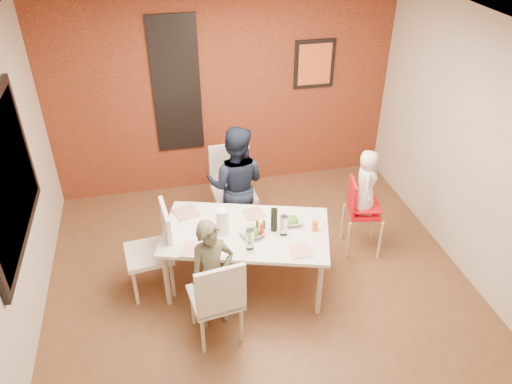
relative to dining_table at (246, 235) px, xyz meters
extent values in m
plane|color=brown|center=(0.14, -0.15, -0.64)|extent=(4.50, 4.50, 0.00)
cube|color=white|center=(0.14, -0.15, 2.06)|extent=(4.50, 4.50, 0.02)
cube|color=beige|center=(0.14, 2.10, 0.71)|extent=(4.50, 0.02, 2.70)
cube|color=beige|center=(-2.11, -0.15, 0.71)|extent=(0.02, 4.50, 2.70)
cube|color=beige|center=(2.39, -0.15, 0.71)|extent=(0.02, 4.50, 2.70)
cube|color=maroon|center=(0.14, 2.08, 0.71)|extent=(4.50, 0.02, 2.70)
cube|color=black|center=(-2.08, 0.05, 0.91)|extent=(0.05, 1.70, 1.30)
cube|color=black|center=(-2.06, 0.05, 0.91)|extent=(0.02, 1.55, 1.15)
cube|color=silver|center=(-0.46, 2.07, 0.86)|extent=(0.55, 0.03, 1.70)
cube|color=black|center=(-0.46, 2.06, 0.86)|extent=(0.60, 0.03, 1.76)
cube|color=black|center=(1.34, 2.06, 1.01)|extent=(0.54, 0.03, 0.64)
cube|color=orange|center=(1.34, 2.05, 1.01)|extent=(0.44, 0.01, 0.54)
cube|color=white|center=(0.00, 0.00, 0.04)|extent=(1.87, 1.38, 0.04)
cylinder|color=tan|center=(-0.84, -0.15, -0.31)|extent=(0.06, 0.06, 0.66)
cylinder|color=tan|center=(-0.62, 0.60, -0.31)|extent=(0.06, 0.06, 0.66)
cylinder|color=tan|center=(0.62, -0.60, -0.31)|extent=(0.06, 0.06, 0.66)
cylinder|color=tan|center=(0.84, 0.15, -0.31)|extent=(0.06, 0.06, 0.66)
cube|color=silver|center=(-0.42, -0.63, -0.17)|extent=(0.51, 0.51, 0.05)
cube|color=silver|center=(-0.39, -0.84, 0.09)|extent=(0.46, 0.10, 0.52)
cylinder|color=tan|center=(-0.26, -0.42, -0.41)|extent=(0.04, 0.04, 0.45)
cylinder|color=tan|center=(-0.21, -0.79, -0.41)|extent=(0.04, 0.04, 0.45)
cylinder|color=tan|center=(-0.63, -0.47, -0.41)|extent=(0.04, 0.04, 0.45)
cylinder|color=tan|center=(-0.57, -0.84, -0.41)|extent=(0.04, 0.04, 0.45)
cube|color=beige|center=(0.06, 0.99, -0.13)|extent=(0.51, 0.51, 0.06)
cube|color=beige|center=(0.04, 1.21, 0.14)|extent=(0.49, 0.07, 0.56)
cylinder|color=#C1B090|center=(-0.14, 0.78, -0.40)|extent=(0.04, 0.04, 0.48)
cylinder|color=#C1B090|center=(-0.15, 1.18, -0.40)|extent=(0.04, 0.04, 0.48)
cylinder|color=#C1B090|center=(0.27, 0.80, -0.40)|extent=(0.04, 0.04, 0.48)
cylinder|color=#C1B090|center=(0.25, 1.20, -0.40)|extent=(0.04, 0.04, 0.48)
cube|color=white|center=(-1.00, 0.12, -0.16)|extent=(0.51, 0.51, 0.05)
cube|color=white|center=(-0.79, 0.14, 0.10)|extent=(0.09, 0.46, 0.53)
cylinder|color=beige|center=(-1.20, 0.29, -0.41)|extent=(0.04, 0.04, 0.45)
cylinder|color=beige|center=(-0.83, 0.33, -0.41)|extent=(0.04, 0.04, 0.45)
cylinder|color=beige|center=(-1.16, -0.09, -0.41)|extent=(0.04, 0.04, 0.45)
cylinder|color=beige|center=(-0.79, -0.05, -0.41)|extent=(0.04, 0.04, 0.45)
cube|color=red|center=(1.42, 0.27, -0.11)|extent=(0.38, 0.38, 0.05)
cube|color=red|center=(1.26, 0.30, 0.11)|extent=(0.09, 0.33, 0.38)
cube|color=red|center=(1.42, 0.27, -0.02)|extent=(0.38, 0.38, 0.02)
cylinder|color=#C2AE90|center=(1.56, 0.05, -0.38)|extent=(0.03, 0.03, 0.50)
cylinder|color=#C2AE90|center=(1.20, 0.13, -0.38)|extent=(0.03, 0.03, 0.50)
cylinder|color=#C2AE90|center=(1.63, 0.41, -0.38)|extent=(0.03, 0.03, 0.50)
cylinder|color=#C2AE90|center=(1.27, 0.48, -0.38)|extent=(0.03, 0.03, 0.50)
imported|color=brown|center=(-0.42, -0.47, -0.04)|extent=(0.49, 0.38, 1.19)
imported|color=black|center=(0.06, 0.83, 0.09)|extent=(0.86, 0.76, 1.46)
imported|color=white|center=(1.40, 0.27, 0.29)|extent=(0.35, 0.43, 0.75)
cube|color=white|center=(-0.54, -0.20, 0.07)|extent=(0.31, 0.31, 0.01)
cube|color=silver|center=(0.14, 0.26, 0.07)|extent=(0.23, 0.23, 0.01)
cube|color=white|center=(0.46, -0.44, 0.07)|extent=(0.21, 0.21, 0.01)
cube|color=silver|center=(-0.56, 0.43, 0.07)|extent=(0.30, 0.30, 0.01)
imported|color=silver|center=(0.05, -0.09, 0.09)|extent=(0.30, 0.30, 0.06)
imported|color=white|center=(0.49, 0.03, 0.09)|extent=(0.25, 0.25, 0.06)
cylinder|color=black|center=(0.28, -0.06, 0.19)|extent=(0.07, 0.07, 0.26)
cylinder|color=white|center=(-0.01, -0.29, 0.17)|extent=(0.08, 0.08, 0.22)
cylinder|color=white|center=(0.36, -0.14, 0.17)|extent=(0.08, 0.08, 0.22)
cylinder|color=white|center=(-0.23, 0.01, 0.20)|extent=(0.12, 0.12, 0.28)
cylinder|color=red|center=(0.14, -0.12, 0.14)|extent=(0.04, 0.04, 0.15)
cylinder|color=#2C6C24|center=(0.18, -0.04, 0.13)|extent=(0.03, 0.03, 0.13)
cylinder|color=brown|center=(0.12, -0.02, 0.13)|extent=(0.03, 0.03, 0.13)
cylinder|color=orange|center=(0.69, -0.14, 0.12)|extent=(0.07, 0.07, 0.11)
camera|label=1|loc=(-0.77, -3.96, 3.17)|focal=35.00mm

